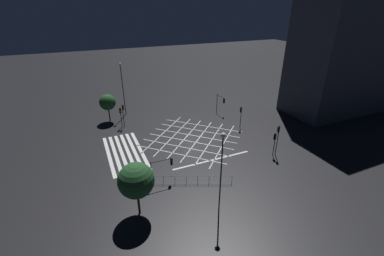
% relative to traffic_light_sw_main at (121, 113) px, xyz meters
% --- Properties ---
extents(ground_plane, '(200.00, 200.00, 0.00)m').
position_rel_traffic_light_sw_main_xyz_m(ground_plane, '(9.01, 9.55, -2.54)').
color(ground_plane, black).
extents(road_markings, '(17.61, 22.07, 0.01)m').
position_rel_traffic_light_sw_main_xyz_m(road_markings, '(9.40, 3.51, -2.54)').
color(road_markings, silver).
rests_on(road_markings, ground_plane).
extents(office_building, '(10.06, 35.51, 24.55)m').
position_rel_traffic_light_sw_main_xyz_m(office_building, '(9.00, 48.64, 9.73)').
color(office_building, '#3D424C').
rests_on(office_building, ground_plane).
extents(traffic_light_sw_main, '(0.39, 0.36, 3.55)m').
position_rel_traffic_light_sw_main_xyz_m(traffic_light_sw_main, '(0.00, 0.00, 0.00)').
color(traffic_light_sw_main, black).
rests_on(traffic_light_sw_main, ground_plane).
extents(traffic_light_sw_cross, '(0.36, 0.39, 4.12)m').
position_rel_traffic_light_sw_main_xyz_m(traffic_light_sw_cross, '(0.10, 0.47, 0.40)').
color(traffic_light_sw_cross, black).
rests_on(traffic_light_sw_cross, ground_plane).
extents(traffic_light_ne_main, '(0.39, 0.36, 3.43)m').
position_rel_traffic_light_sw_main_xyz_m(traffic_light_ne_main, '(18.21, 18.17, -0.09)').
color(traffic_light_ne_main, black).
rests_on(traffic_light_ne_main, ground_plane).
extents(traffic_light_ne_cross, '(0.36, 0.39, 4.54)m').
position_rel_traffic_light_sw_main_xyz_m(traffic_light_ne_cross, '(18.32, 18.51, 0.69)').
color(traffic_light_ne_cross, black).
rests_on(traffic_light_ne_cross, ground_plane).
extents(traffic_light_median_north, '(0.36, 0.39, 3.84)m').
position_rel_traffic_light_sw_main_xyz_m(traffic_light_median_north, '(8.61, 18.87, 0.20)').
color(traffic_light_median_north, black).
rests_on(traffic_light_median_north, ground_plane).
extents(traffic_light_se_cross, '(0.36, 2.79, 3.27)m').
position_rel_traffic_light_sw_main_xyz_m(traffic_light_se_cross, '(17.97, 1.94, -0.13)').
color(traffic_light_se_cross, black).
rests_on(traffic_light_se_cross, ground_plane).
extents(traffic_light_nw_main, '(3.01, 0.36, 3.52)m').
position_rel_traffic_light_sw_main_xyz_m(traffic_light_nw_main, '(1.42, 19.11, 0.07)').
color(traffic_light_nw_main, black).
rests_on(traffic_light_nw_main, ground_plane).
extents(street_lamp_east, '(0.51, 0.51, 9.00)m').
position_rel_traffic_light_sw_main_xyz_m(street_lamp_east, '(24.63, 5.81, 3.69)').
color(street_lamp_east, black).
rests_on(street_lamp_east, ground_plane).
extents(street_lamp_west, '(0.46, 0.46, 10.09)m').
position_rel_traffic_light_sw_main_xyz_m(street_lamp_west, '(-5.47, 1.67, 4.04)').
color(street_lamp_west, black).
rests_on(street_lamp_west, ground_plane).
extents(street_tree_near, '(2.89, 2.89, 5.09)m').
position_rel_traffic_light_sw_main_xyz_m(street_tree_near, '(-3.55, -1.60, 1.09)').
color(street_tree_near, '#38281C').
rests_on(street_tree_near, ground_plane).
extents(street_tree_far, '(3.61, 3.61, 5.97)m').
position_rel_traffic_light_sw_main_xyz_m(street_tree_far, '(21.92, -2.05, 1.61)').
color(street_tree_far, '#38281C').
rests_on(street_tree_far, ground_plane).
extents(pedestrian_railing, '(3.92, 8.86, 1.05)m').
position_rel_traffic_light_sw_main_xyz_m(pedestrian_railing, '(19.60, 4.90, -1.87)').
color(pedestrian_railing, gray).
rests_on(pedestrian_railing, ground_plane).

